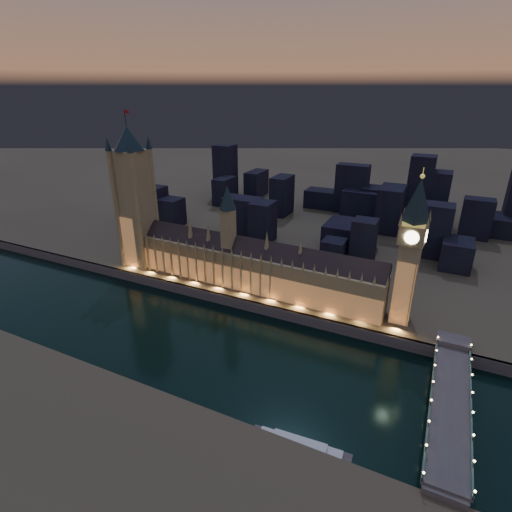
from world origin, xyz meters
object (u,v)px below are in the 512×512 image
at_px(palace_of_westminster, 251,265).
at_px(elizabeth_tower, 412,241).
at_px(river_boat, 299,446).
at_px(victoria_tower, 134,192).
at_px(westminster_bridge, 449,402).

height_order(palace_of_westminster, elizabeth_tower, elizabeth_tower).
bearing_deg(river_boat, victoria_tower, 147.88).
xyz_separation_m(palace_of_westminster, elizabeth_tower, (110.54, 0.17, 37.97)).
relative_size(palace_of_westminster, victoria_tower, 1.58).
relative_size(elizabeth_tower, westminster_bridge, 0.90).
distance_m(victoria_tower, westminster_bridge, 267.53).
relative_size(victoria_tower, river_boat, 2.67).
distance_m(palace_of_westminster, river_boat, 148.13).
bearing_deg(elizabeth_tower, westminster_bridge, -63.18).
relative_size(victoria_tower, elizabeth_tower, 1.26).
relative_size(palace_of_westminster, river_boat, 4.23).
bearing_deg(palace_of_westminster, river_boat, -55.08).
bearing_deg(elizabeth_tower, victoria_tower, 180.00).
xyz_separation_m(westminster_bridge, river_boat, (-60.00, -54.55, -4.43)).
bearing_deg(westminster_bridge, elizabeth_tower, 116.82).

